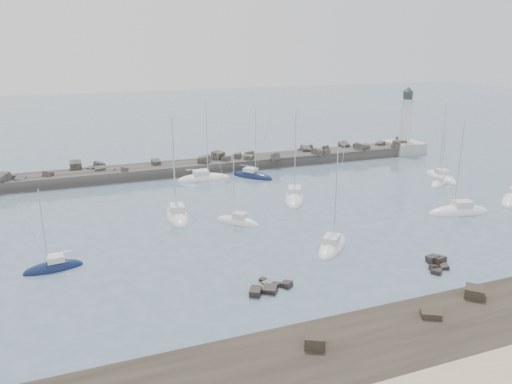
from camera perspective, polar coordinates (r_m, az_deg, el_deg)
ground at (r=57.97m, az=1.83°, el=-6.47°), size 400.00×400.00×0.00m
rock_shelf at (r=41.19m, az=14.66°, el=-17.56°), size 140.00×12.00×1.73m
rock_cluster_near at (r=48.78m, az=1.47°, el=-11.05°), size 4.96×3.67×1.29m
rock_cluster_far at (r=57.04m, az=19.93°, el=-7.67°), size 3.21×3.54×1.33m
breakwater at (r=90.90m, az=-11.69°, el=2.05°), size 115.00×7.57×4.83m
lighthouse at (r=112.16m, az=16.58°, el=5.92°), size 7.00×7.00×14.60m
sailboat_2 at (r=56.96m, az=-22.12°, el=-8.08°), size 6.16×2.56×9.73m
sailboat_3 at (r=68.81m, az=-9.01°, el=-2.72°), size 3.81×9.47×14.70m
sailboat_4 at (r=86.85m, az=-6.00°, el=1.50°), size 9.53×3.65×14.63m
sailboat_5 at (r=65.82m, az=-2.10°, el=-3.45°), size 5.62×5.93×10.10m
sailboat_6 at (r=75.62m, az=4.39°, el=-0.76°), size 6.72×9.56×14.74m
sailboat_7 at (r=58.80m, az=8.68°, el=-6.18°), size 7.36×7.49×12.74m
sailboat_8 at (r=87.99m, az=-0.42°, el=1.80°), size 6.83×7.96×12.81m
sailboat_9 at (r=74.97m, az=22.14°, el=-2.15°), size 9.26×4.52×14.14m
sailboat_10 at (r=92.86m, az=20.37°, el=1.54°), size 4.30×9.22×14.08m
sailboat_12 at (r=89.30m, az=20.19°, el=0.97°), size 6.51×5.29×10.40m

